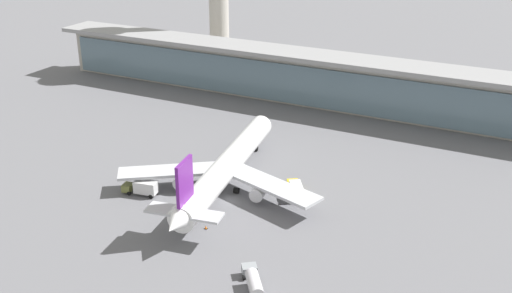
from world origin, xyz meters
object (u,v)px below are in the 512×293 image
at_px(service_truck_under_wing_olive, 142,187).
at_px(service_truck_mid_apron_grey, 253,281).
at_px(airliner_on_stand, 226,168).
at_px(safety_cone_alpha, 206,227).
at_px(service_truck_near_nose_yellow, 295,189).

distance_m(service_truck_under_wing_olive, service_truck_mid_apron_grey, 38.78).
distance_m(airliner_on_stand, service_truck_under_wing_olive, 17.38).
bearing_deg(airliner_on_stand, service_truck_mid_apron_grey, -53.73).
bearing_deg(safety_cone_alpha, airliner_on_stand, 106.30).
bearing_deg(safety_cone_alpha, service_truck_near_nose_yellow, 62.97).
xyz_separation_m(airliner_on_stand, service_truck_mid_apron_grey, (20.65, -28.14, -3.02)).
bearing_deg(service_truck_mid_apron_grey, service_truck_under_wing_olive, 152.46).
bearing_deg(airliner_on_stand, safety_cone_alpha, -73.70).
height_order(airliner_on_stand, service_truck_under_wing_olive, airliner_on_stand).
relative_size(service_truck_mid_apron_grey, safety_cone_alpha, 11.78).
xyz_separation_m(airliner_on_stand, service_truck_near_nose_yellow, (14.30, 3.12, -3.03)).
relative_size(service_truck_near_nose_yellow, service_truck_under_wing_olive, 0.97).
bearing_deg(airliner_on_stand, service_truck_under_wing_olive, -143.38).
distance_m(service_truck_near_nose_yellow, service_truck_mid_apron_grey, 31.90).
bearing_deg(service_truck_mid_apron_grey, service_truck_near_nose_yellow, 101.48).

